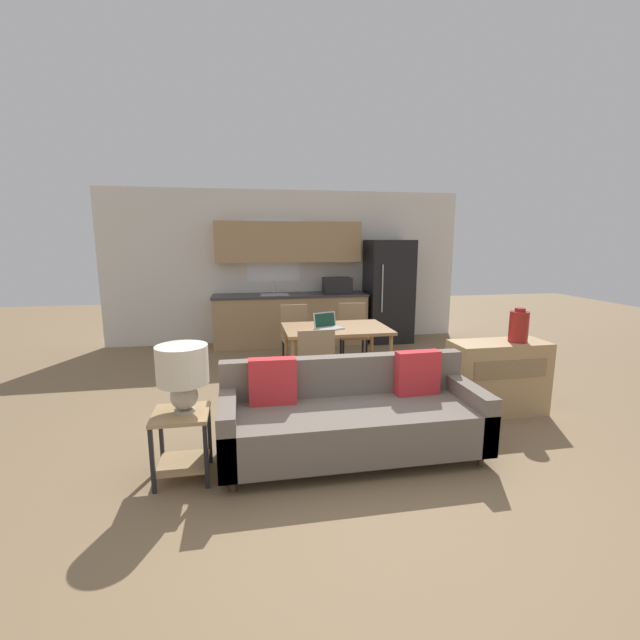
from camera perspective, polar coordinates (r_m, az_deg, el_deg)
The scene contains 14 objects.
ground_plane at distance 3.73m, azimuth 4.22°, elevation -18.87°, with size 20.00×20.00×0.00m, color #7F6647.
wall_back at distance 7.83m, azimuth -4.34°, elevation 7.07°, with size 6.40×0.07×2.70m.
kitchen_counter at distance 7.58m, azimuth -3.87°, elevation 3.09°, with size 2.70×0.65×2.15m.
refrigerator at distance 7.88m, azimuth 9.09°, elevation 3.81°, with size 0.79×0.71×1.84m.
dining_table at distance 5.53m, azimuth 2.14°, elevation -1.63°, with size 1.34×0.90×0.73m.
couch at distance 3.78m, azimuth 4.14°, elevation -12.72°, with size 2.20×0.80×0.86m.
side_table at distance 3.58m, azimuth -17.92°, elevation -14.30°, with size 0.42×0.42×0.54m.
table_lamp at distance 3.41m, azimuth -17.85°, elevation -6.41°, with size 0.39×0.39×0.52m.
credenza at distance 4.98m, azimuth 22.57°, elevation -7.07°, with size 1.01×0.43×0.78m.
vase at distance 4.93m, azimuth 24.98°, elevation -0.75°, with size 0.19×0.19×0.36m.
dining_chair_near_left at distance 4.71m, azimuth -0.79°, elevation -5.78°, with size 0.43×0.43×0.90m.
dining_chair_far_right at distance 6.40m, azimuth 4.41°, elevation -1.40°, with size 0.47×0.47×0.90m.
dining_chair_far_left at distance 6.24m, azimuth -3.30°, elevation -1.70°, with size 0.43×0.43×0.90m.
laptop at distance 5.43m, azimuth 1.01°, elevation -0.62°, with size 0.39×0.35×0.20m.
Camera 1 is at (-0.85, -3.14, 1.83)m, focal length 24.00 mm.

